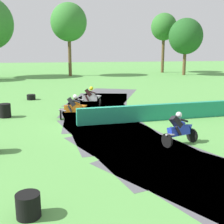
{
  "coord_description": "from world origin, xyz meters",
  "views": [
    {
      "loc": [
        -1.9,
        -15.11,
        4.07
      ],
      "look_at": [
        0.28,
        -1.2,
        0.9
      ],
      "focal_mm": 47.38,
      "sensor_mm": 36.0,
      "label": 1
    }
  ],
  "objects_px": {
    "motorcycle_trailing_blue": "(180,129)",
    "tire_stack_far": "(28,205)",
    "motorcycle_lead_white": "(91,97)",
    "motorcycle_chase_orange": "(74,107)",
    "tire_stack_near": "(31,97)",
    "tire_stack_mid_a": "(5,111)"
  },
  "relations": [
    {
      "from": "motorcycle_lead_white",
      "to": "tire_stack_far",
      "type": "distance_m",
      "value": 13.22
    },
    {
      "from": "tire_stack_near",
      "to": "tire_stack_far",
      "type": "bearing_deg",
      "value": -84.13
    },
    {
      "from": "motorcycle_lead_white",
      "to": "motorcycle_trailing_blue",
      "type": "distance_m",
      "value": 8.82
    },
    {
      "from": "motorcycle_lead_white",
      "to": "motorcycle_chase_orange",
      "type": "bearing_deg",
      "value": -110.58
    },
    {
      "from": "tire_stack_near",
      "to": "tire_stack_far",
      "type": "xyz_separation_m",
      "value": [
        1.68,
        -16.39,
        0.1
      ]
    },
    {
      "from": "motorcycle_chase_orange",
      "to": "motorcycle_trailing_blue",
      "type": "distance_m",
      "value": 6.64
    },
    {
      "from": "motorcycle_trailing_blue",
      "to": "tire_stack_far",
      "type": "relative_size",
      "value": 2.78
    },
    {
      "from": "motorcycle_lead_white",
      "to": "tire_stack_mid_a",
      "type": "bearing_deg",
      "value": -156.57
    },
    {
      "from": "tire_stack_mid_a",
      "to": "tire_stack_far",
      "type": "xyz_separation_m",
      "value": [
        2.54,
        -10.72,
        -0.1
      ]
    },
    {
      "from": "motorcycle_lead_white",
      "to": "motorcycle_chase_orange",
      "type": "height_order",
      "value": "motorcycle_chase_orange"
    },
    {
      "from": "tire_stack_mid_a",
      "to": "tire_stack_far",
      "type": "bearing_deg",
      "value": -76.68
    },
    {
      "from": "motorcycle_trailing_blue",
      "to": "tire_stack_mid_a",
      "type": "xyz_separation_m",
      "value": [
        -8.22,
        6.04,
        -0.24
      ]
    },
    {
      "from": "motorcycle_chase_orange",
      "to": "motorcycle_trailing_blue",
      "type": "bearing_deg",
      "value": -50.09
    },
    {
      "from": "motorcycle_lead_white",
      "to": "tire_stack_near",
      "type": "bearing_deg",
      "value": 141.36
    },
    {
      "from": "motorcycle_chase_orange",
      "to": "tire_stack_near",
      "type": "height_order",
      "value": "motorcycle_chase_orange"
    },
    {
      "from": "motorcycle_trailing_blue",
      "to": "tire_stack_far",
      "type": "xyz_separation_m",
      "value": [
        -5.68,
        -4.69,
        -0.34
      ]
    },
    {
      "from": "tire_stack_far",
      "to": "motorcycle_lead_white",
      "type": "bearing_deg",
      "value": 78.6
    },
    {
      "from": "motorcycle_trailing_blue",
      "to": "tire_stack_near",
      "type": "xyz_separation_m",
      "value": [
        -7.36,
        11.71,
        -0.44
      ]
    },
    {
      "from": "motorcycle_lead_white",
      "to": "tire_stack_far",
      "type": "xyz_separation_m",
      "value": [
        -2.61,
        -12.96,
        -0.36
      ]
    },
    {
      "from": "motorcycle_trailing_blue",
      "to": "tire_stack_mid_a",
      "type": "height_order",
      "value": "motorcycle_trailing_blue"
    },
    {
      "from": "motorcycle_lead_white",
      "to": "tire_stack_far",
      "type": "bearing_deg",
      "value": -101.4
    },
    {
      "from": "motorcycle_lead_white",
      "to": "tire_stack_far",
      "type": "height_order",
      "value": "motorcycle_lead_white"
    }
  ]
}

